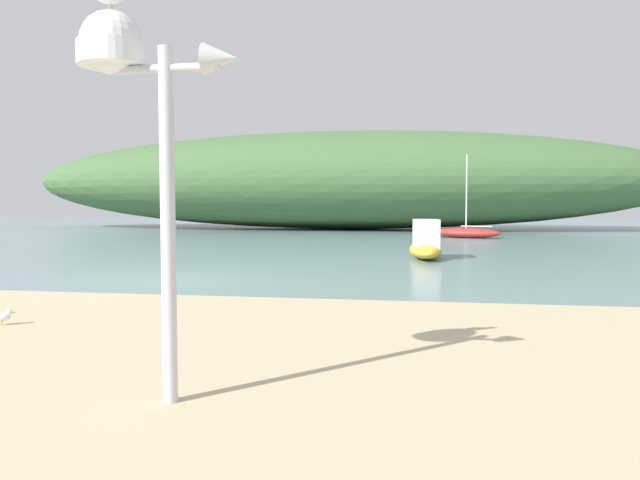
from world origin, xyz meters
The scene contains 6 objects.
ground_plane centered at (0.00, 0.00, 0.00)m, with size 120.00×120.00×0.00m, color gray.
distant_hill centered at (0.53, 29.32, 3.39)m, with size 46.00×12.69×6.79m, color #476B3D.
mast_structure centered at (3.81, -9.02, 2.82)m, with size 1.32×0.54×3.15m.
sailboat_far_right centered at (8.28, 19.23, 0.28)m, with size 3.83×2.46×4.34m.
motorboat_inner_mooring centered at (6.18, 6.79, 0.45)m, with size 1.24×3.69×1.29m.
seagull_mid_strand centered at (0.65, -6.43, 0.32)m, with size 0.28×0.19×0.21m.
Camera 1 is at (6.15, -13.66, 1.82)m, focal length 34.50 mm.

